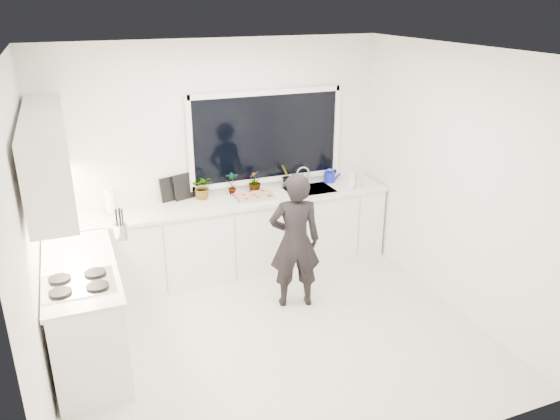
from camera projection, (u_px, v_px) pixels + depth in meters
name	position (u px, v px, depth m)	size (l,w,h in m)	color
floor	(272.00, 336.00, 5.38)	(4.00, 3.50, 0.02)	beige
wall_back	(218.00, 158.00, 6.40)	(4.00, 0.02, 2.70)	white
wall_left	(27.00, 243.00, 4.19)	(0.02, 3.50, 2.70)	white
wall_right	(455.00, 182.00, 5.58)	(0.02, 3.50, 2.70)	white
ceiling	(270.00, 51.00, 4.38)	(4.00, 3.50, 0.02)	white
window	(266.00, 137.00, 6.51)	(1.80, 0.02, 1.00)	black
base_cabinets_back	(228.00, 238.00, 6.47)	(3.92, 0.58, 0.88)	white
base_cabinets_left	(86.00, 313.00, 4.94)	(0.58, 1.60, 0.88)	white
countertop_back	(227.00, 202.00, 6.29)	(3.94, 0.62, 0.04)	silver
countertop_left	(79.00, 268.00, 4.77)	(0.62, 1.60, 0.04)	silver
upper_cabinets	(48.00, 155.00, 4.68)	(0.34, 2.10, 0.70)	white
sink	(309.00, 193.00, 6.67)	(0.58, 0.42, 0.14)	silver
faucet	(303.00, 176.00, 6.79)	(0.03, 0.03, 0.22)	silver
stovetop	(78.00, 283.00, 4.45)	(0.56, 0.48, 0.03)	black
person	(295.00, 241.00, 5.68)	(0.54, 0.35, 1.48)	black
pizza_tray	(253.00, 197.00, 6.37)	(0.44, 0.33, 0.03)	silver
pizza	(253.00, 195.00, 6.36)	(0.41, 0.29, 0.01)	#AA2C16
watering_can	(329.00, 177.00, 6.89)	(0.14, 0.14, 0.13)	#131ABB
paper_towel_roll	(111.00, 201.00, 5.89)	(0.11, 0.11, 0.26)	white
knife_block	(60.00, 208.00, 5.76)	(0.13, 0.10, 0.22)	#956645
utensil_crock	(121.00, 231.00, 5.27)	(0.13, 0.13, 0.16)	silver
picture_frame_large	(169.00, 189.00, 6.24)	(0.22, 0.02, 0.28)	black
picture_frame_small	(184.00, 187.00, 6.29)	(0.25, 0.02, 0.30)	black
herb_plants	(233.00, 183.00, 6.42)	(1.31, 0.31, 0.29)	#26662D
soap_bottles	(354.00, 178.00, 6.66)	(0.22, 0.15, 0.29)	#D8BF66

